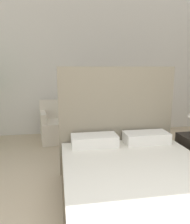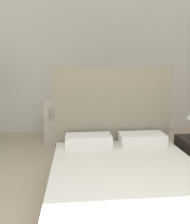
{
  "view_description": "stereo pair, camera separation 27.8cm",
  "coord_description": "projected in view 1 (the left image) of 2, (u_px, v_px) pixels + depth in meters",
  "views": [
    {
      "loc": [
        -0.6,
        -0.6,
        1.45
      ],
      "look_at": [
        0.01,
        2.93,
        0.71
      ],
      "focal_mm": 35.0,
      "sensor_mm": 36.0,
      "label": 1
    },
    {
      "loc": [
        -0.32,
        -0.64,
        1.45
      ],
      "look_at": [
        0.01,
        2.93,
        0.71
      ],
      "focal_mm": 35.0,
      "sensor_mm": 36.0,
      "label": 2
    }
  ],
  "objects": [
    {
      "name": "wall_back",
      "position": [
        85.0,
        67.0,
        4.74
      ],
      "size": [
        10.0,
        0.06,
        2.9
      ],
      "color": "silver",
      "rests_on": "ground_plane"
    },
    {
      "name": "bed",
      "position": [
        141.0,
        188.0,
        2.15
      ],
      "size": [
        1.57,
        2.13,
        1.45
      ],
      "color": "brown",
      "rests_on": "ground_plane"
    },
    {
      "name": "armchair_near_window_left",
      "position": [
        57.0,
        128.0,
        4.34
      ],
      "size": [
        0.69,
        0.66,
        0.8
      ],
      "rotation": [
        0.0,
        0.0,
        0.12
      ],
      "color": "beige",
      "rests_on": "ground_plane"
    },
    {
      "name": "armchair_near_window_right",
      "position": [
        102.0,
        126.0,
        4.49
      ],
      "size": [
        0.7,
        0.67,
        0.8
      ],
      "rotation": [
        0.0,
        0.0,
        0.13
      ],
      "color": "beige",
      "rests_on": "ground_plane"
    },
    {
      "name": "side_table",
      "position": [
        80.0,
        128.0,
        4.42
      ],
      "size": [
        0.32,
        0.32,
        0.48
      ],
      "color": "#B7AD93",
      "rests_on": "ground_plane"
    }
  ]
}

